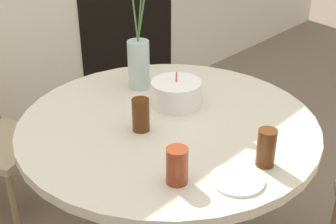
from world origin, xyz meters
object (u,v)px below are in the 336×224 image
flower_vase (139,49)px  drink_glass_0 (266,148)px  side_plate (238,180)px  birthday_cake (176,93)px  drink_glass_2 (177,166)px  drink_glass_1 (141,115)px

flower_vase → drink_glass_0: 0.81m
flower_vase → side_plate: 0.85m
birthday_cake → drink_glass_2: bearing=-138.4°
drink_glass_1 → drink_glass_2: 0.37m
drink_glass_1 → drink_glass_2: bearing=-116.1°
drink_glass_1 → drink_glass_2: (-0.16, -0.33, -0.00)m
drink_glass_2 → side_plate: bearing=-46.9°
flower_vase → drink_glass_1: (-0.28, -0.29, -0.12)m
drink_glass_2 → drink_glass_1: bearing=63.9°
drink_glass_0 → drink_glass_2: bearing=150.2°
side_plate → drink_glass_1: drink_glass_1 is taller
flower_vase → drink_glass_2: (-0.44, -0.62, -0.12)m
flower_vase → drink_glass_2: flower_vase is taller
flower_vase → drink_glass_1: 0.42m
birthday_cake → drink_glass_0: (-0.14, -0.54, 0.01)m
flower_vase → birthday_cake: bearing=-95.2°
flower_vase → drink_glass_2: size_ratio=6.17×
birthday_cake → drink_glass_2: 0.56m
drink_glass_0 → drink_glass_2: 0.33m
flower_vase → drink_glass_0: size_ratio=5.72×
birthday_cake → drink_glass_1: bearing=-170.6°
birthday_cake → flower_vase: bearing=84.8°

